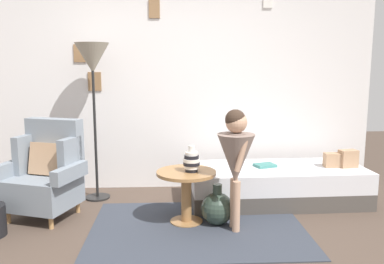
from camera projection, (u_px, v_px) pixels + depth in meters
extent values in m
plane|color=#4C3D33|center=(179.00, 257.00, 3.22)|extent=(12.00, 12.00, 0.00)
cube|color=silver|center=(175.00, 82.00, 4.94)|extent=(4.80, 0.10, 2.60)
cube|color=olive|center=(154.00, 9.00, 4.73)|extent=(0.13, 0.02, 0.21)
cube|color=gray|center=(154.00, 9.00, 4.73)|extent=(0.10, 0.01, 0.16)
cube|color=olive|center=(95.00, 81.00, 4.83)|extent=(0.15, 0.02, 0.22)
cube|color=silver|center=(95.00, 81.00, 4.83)|extent=(0.12, 0.01, 0.17)
cube|color=white|center=(268.00, 3.00, 4.79)|extent=(0.11, 0.02, 0.11)
cube|color=slate|center=(268.00, 3.00, 4.78)|extent=(0.09, 0.01, 0.08)
cube|color=olive|center=(80.00, 53.00, 4.77)|extent=(0.15, 0.02, 0.21)
cube|color=silver|center=(80.00, 53.00, 4.76)|extent=(0.12, 0.01, 0.16)
cube|color=#333842|center=(198.00, 228.00, 3.79)|extent=(1.98, 1.43, 0.01)
cylinder|color=tan|center=(8.00, 217.00, 3.91)|extent=(0.04, 0.04, 0.12)
cylinder|color=tan|center=(51.00, 223.00, 3.77)|extent=(0.04, 0.04, 0.12)
cylinder|color=tan|center=(38.00, 202.00, 4.33)|extent=(0.04, 0.04, 0.12)
cylinder|color=tan|center=(78.00, 207.00, 4.19)|extent=(0.04, 0.04, 0.12)
cube|color=gray|center=(43.00, 191.00, 4.02)|extent=(0.75, 0.73, 0.30)
cube|color=gray|center=(55.00, 145.00, 4.17)|extent=(0.61, 0.33, 0.55)
cube|color=gray|center=(25.00, 154.00, 4.13)|extent=(0.18, 0.32, 0.39)
cube|color=gray|center=(70.00, 157.00, 3.98)|extent=(0.18, 0.32, 0.39)
cube|color=gray|center=(12.00, 168.00, 4.06)|extent=(0.25, 0.50, 0.14)
cube|color=gray|center=(70.00, 173.00, 3.87)|extent=(0.25, 0.50, 0.14)
cube|color=tan|center=(47.00, 159.00, 4.06)|extent=(0.39, 0.28, 0.33)
cube|color=#4C4742|center=(276.00, 194.00, 4.51)|extent=(1.93, 0.86, 0.18)
cube|color=silver|center=(277.00, 177.00, 4.48)|extent=(1.93, 0.86, 0.22)
cube|color=tan|center=(348.00, 159.00, 4.44)|extent=(0.21, 0.15, 0.19)
cube|color=tan|center=(332.00, 160.00, 4.45)|extent=(0.18, 0.13, 0.15)
cylinder|color=#9E7042|center=(186.00, 221.00, 3.93)|extent=(0.31, 0.31, 0.02)
cylinder|color=#9E7042|center=(186.00, 198.00, 3.89)|extent=(0.10, 0.10, 0.46)
cylinder|color=#9E7042|center=(186.00, 173.00, 3.85)|extent=(0.57, 0.57, 0.03)
cylinder|color=black|center=(192.00, 170.00, 3.83)|extent=(0.12, 0.12, 0.03)
cylinder|color=white|center=(192.00, 167.00, 3.83)|extent=(0.14, 0.14, 0.03)
cylinder|color=black|center=(192.00, 163.00, 3.82)|extent=(0.16, 0.16, 0.03)
cylinder|color=white|center=(192.00, 160.00, 3.82)|extent=(0.16, 0.16, 0.03)
cylinder|color=black|center=(192.00, 157.00, 3.81)|extent=(0.14, 0.14, 0.03)
cylinder|color=white|center=(192.00, 154.00, 3.81)|extent=(0.12, 0.12, 0.03)
cylinder|color=white|center=(192.00, 149.00, 3.80)|extent=(0.06, 0.06, 0.06)
cylinder|color=black|center=(98.00, 197.00, 4.66)|extent=(0.28, 0.28, 0.02)
cylinder|color=black|center=(95.00, 125.00, 4.52)|extent=(0.03, 0.03, 1.65)
cone|color=#9E937F|center=(92.00, 58.00, 4.40)|extent=(0.37, 0.37, 0.33)
cylinder|color=tan|center=(236.00, 207.00, 3.67)|extent=(0.07, 0.07, 0.48)
cylinder|color=tan|center=(234.00, 203.00, 3.76)|extent=(0.07, 0.07, 0.48)
cone|color=gray|center=(236.00, 159.00, 3.65)|extent=(0.34, 0.34, 0.45)
cylinder|color=gray|center=(236.00, 143.00, 3.62)|extent=(0.17, 0.17, 0.17)
cylinder|color=tan|center=(241.00, 155.00, 3.52)|extent=(0.13, 0.06, 0.31)
cylinder|color=tan|center=(235.00, 149.00, 3.75)|extent=(0.13, 0.06, 0.31)
sphere|color=tan|center=(236.00, 122.00, 3.59)|extent=(0.19, 0.19, 0.19)
sphere|color=#38281E|center=(235.00, 120.00, 3.59)|extent=(0.18, 0.18, 0.18)
cube|color=teal|center=(265.00, 165.00, 4.47)|extent=(0.26, 0.22, 0.03)
sphere|color=#2D3D33|center=(217.00, 209.00, 3.87)|extent=(0.31, 0.31, 0.31)
cylinder|color=#2D3D33|center=(217.00, 189.00, 3.83)|extent=(0.09, 0.09, 0.09)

